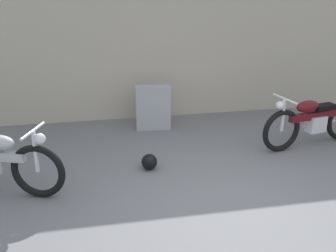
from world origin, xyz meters
TOP-DOWN VIEW (x-y plane):
  - ground_plane at (0.00, 0.00)m, footprint 40.00×40.00m
  - building_wall at (0.00, 3.98)m, footprint 18.00×0.30m
  - stone_marker at (-0.48, 3.12)m, footprint 0.67×0.24m
  - helmet at (-0.82, 1.42)m, footprint 0.24×0.24m
  - motorcycle_maroon at (2.09, 1.81)m, footprint 2.06×0.70m

SIDE VIEW (x-z plane):
  - ground_plane at x=0.00m, z-range 0.00..0.00m
  - helmet at x=-0.82m, z-range 0.00..0.24m
  - stone_marker at x=-0.48m, z-range 0.00..0.86m
  - motorcycle_maroon at x=2.09m, z-range -0.02..0.92m
  - building_wall at x=0.00m, z-range 0.00..2.98m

